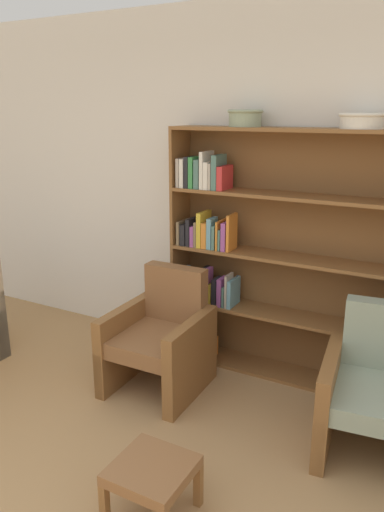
% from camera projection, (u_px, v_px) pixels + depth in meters
% --- Properties ---
extents(wall_back, '(12.00, 0.06, 2.75)m').
position_uv_depth(wall_back, '(242.00, 190.00, 3.88)').
color(wall_back, silver).
rests_on(wall_back, ground).
extents(bookshelf, '(1.87, 0.30, 1.86)m').
position_uv_depth(bookshelf, '(268.00, 257.00, 3.72)').
color(bookshelf, brown).
rests_on(bookshelf, ground).
extents(bowl_slate, '(0.25, 0.25, 0.12)m').
position_uv_depth(bowl_slate, '(245.00, 117.00, 3.52)').
color(bowl_slate, gray).
rests_on(bowl_slate, bookshelf).
extents(bowl_cream, '(0.30, 0.30, 0.10)m').
position_uv_depth(bowl_cream, '(362.00, 120.00, 3.15)').
color(bowl_cream, silver).
rests_on(bowl_cream, bookshelf).
extents(armchair_leather, '(0.65, 0.69, 0.86)m').
position_uv_depth(armchair_leather, '(161.00, 338.00, 3.64)').
color(armchair_leather, brown).
rests_on(armchair_leather, ground).
extents(armchair_cushioned, '(0.72, 0.75, 0.86)m').
position_uv_depth(armchair_cushioned, '(379.00, 392.00, 2.94)').
color(armchair_cushioned, brown).
rests_on(armchair_cushioned, ground).
extents(footstool, '(0.38, 0.38, 0.30)m').
position_uv_depth(footstool, '(152.00, 474.00, 2.47)').
color(footstool, brown).
rests_on(footstool, ground).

